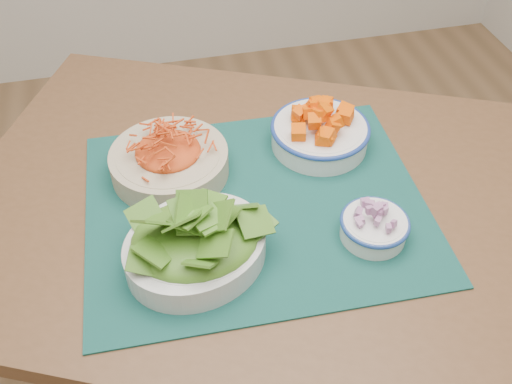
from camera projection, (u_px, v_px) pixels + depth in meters
table at (282, 238)px, 1.10m from camera, size 1.42×1.23×0.75m
placemat at (256, 205)px, 1.03m from camera, size 0.62×0.52×0.00m
carrot_bowl at (169, 157)px, 1.06m from camera, size 0.27×0.27×0.08m
squash_bowl at (320, 128)px, 1.11m from camera, size 0.23×0.23×0.09m
lettuce_bowl at (195, 238)px, 0.90m from camera, size 0.29×0.27×0.11m
onion_bowl at (375, 224)px, 0.95m from camera, size 0.14×0.14×0.06m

